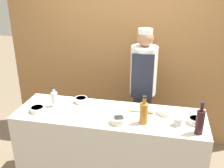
# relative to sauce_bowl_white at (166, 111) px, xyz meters

# --- Properties ---
(cabinet_wall) EXTENTS (3.32, 0.18, 2.40)m
(cabinet_wall) POSITION_rel_sauce_bowl_white_xyz_m (-0.56, 1.02, 0.25)
(cabinet_wall) COLOR olive
(cabinet_wall) RESTS_ON ground_plane
(counter) EXTENTS (1.95, 0.61, 0.92)m
(counter) POSITION_rel_sauce_bowl_white_xyz_m (-0.56, -0.12, -0.49)
(counter) COLOR beige
(counter) RESTS_ON ground_plane
(sauce_bowl_white) EXTENTS (0.16, 0.16, 0.05)m
(sauce_bowl_white) POSITION_rel_sauce_bowl_white_xyz_m (0.00, 0.00, 0.00)
(sauce_bowl_white) COLOR silver
(sauce_bowl_white) RESTS_ON counter
(sauce_bowl_purple) EXTENTS (0.14, 0.14, 0.06)m
(sauce_bowl_purple) POSITION_rel_sauce_bowl_white_xyz_m (-0.93, 0.07, 0.00)
(sauce_bowl_purple) COLOR silver
(sauce_bowl_purple) RESTS_ON counter
(sauce_bowl_red) EXTENTS (0.15, 0.15, 0.05)m
(sauce_bowl_red) POSITION_rel_sauce_bowl_white_xyz_m (-1.31, -0.23, -0.00)
(sauce_bowl_red) COLOR silver
(sauce_bowl_red) RESTS_ON counter
(sauce_bowl_yellow) EXTENTS (0.15, 0.15, 0.06)m
(sauce_bowl_yellow) POSITION_rel_sauce_bowl_white_xyz_m (0.29, -0.13, 0.00)
(sauce_bowl_yellow) COLOR silver
(sauce_bowl_yellow) RESTS_ON counter
(sauce_bowl_brown) EXTENTS (0.16, 0.16, 0.06)m
(sauce_bowl_brown) POSITION_rel_sauce_bowl_white_xyz_m (-0.44, -0.28, 0.00)
(sauce_bowl_brown) COLOR silver
(sauce_bowl_brown) RESTS_ON counter
(cutting_board) EXTENTS (0.30, 0.23, 0.02)m
(cutting_board) POSITION_rel_sauce_bowl_white_xyz_m (-0.68, -0.09, -0.02)
(cutting_board) COLOR white
(cutting_board) RESTS_ON counter
(bottle_wine) EXTENTS (0.07, 0.07, 0.31)m
(bottle_wine) POSITION_rel_sauce_bowl_white_xyz_m (0.30, -0.31, 0.09)
(bottle_wine) COLOR black
(bottle_wine) RESTS_ON counter
(bottle_amber) EXTENTS (0.08, 0.08, 0.28)m
(bottle_amber) POSITION_rel_sauce_bowl_white_xyz_m (-0.21, -0.23, 0.08)
(bottle_amber) COLOR #9E661E
(bottle_amber) RESTS_ON counter
(bottle_clear) EXTENTS (0.07, 0.07, 0.22)m
(bottle_clear) POSITION_rel_sauce_bowl_white_xyz_m (-1.18, -0.08, 0.06)
(bottle_clear) COLOR silver
(bottle_clear) RESTS_ON counter
(cup_steel) EXTENTS (0.08, 0.08, 0.08)m
(cup_steel) POSITION_rel_sauce_bowl_white_xyz_m (0.11, -0.21, 0.01)
(cup_steel) COLOR #B7B7BC
(cup_steel) RESTS_ON counter
(wooden_spoon) EXTENTS (0.28, 0.05, 0.03)m
(wooden_spoon) POSITION_rel_sauce_bowl_white_xyz_m (-0.21, -0.03, -0.02)
(wooden_spoon) COLOR #B2844C
(wooden_spoon) RESTS_ON counter
(chef_center) EXTENTS (0.32, 0.32, 1.68)m
(chef_center) POSITION_rel_sauce_bowl_white_xyz_m (-0.29, 0.55, -0.03)
(chef_center) COLOR #28282D
(chef_center) RESTS_ON ground_plane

